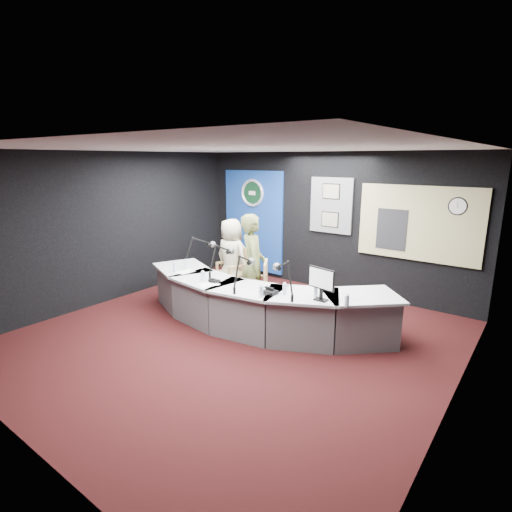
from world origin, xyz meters
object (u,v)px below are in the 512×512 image
Objects in this scene: broadcast_desk at (254,304)px; person_woman at (253,266)px; person_man at (231,257)px; armchair_right at (253,288)px; armchair_left at (232,270)px.

person_woman is (-0.30, 0.36, 0.51)m from broadcast_desk.
broadcast_desk is 2.94× the size of person_man.
broadcast_desk is 1.64m from person_man.
person_man is (-1.28, 0.95, 0.39)m from broadcast_desk.
broadcast_desk is 0.48m from armchair_right.
broadcast_desk is at bearing 7.66° from armchair_right.
broadcast_desk is at bearing 178.66° from person_woman.
person_woman reaches higher than broadcast_desk.
armchair_left is 0.67× the size of person_man.
person_man is (0.00, 0.00, 0.25)m from armchair_left.
armchair_left is (-1.28, 0.95, 0.14)m from broadcast_desk.
person_woman reaches higher than person_man.
broadcast_desk is 2.54× the size of person_woman.
armchair_right is 0.40m from person_woman.
person_man is (-0.98, 0.59, 0.28)m from armchair_right.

